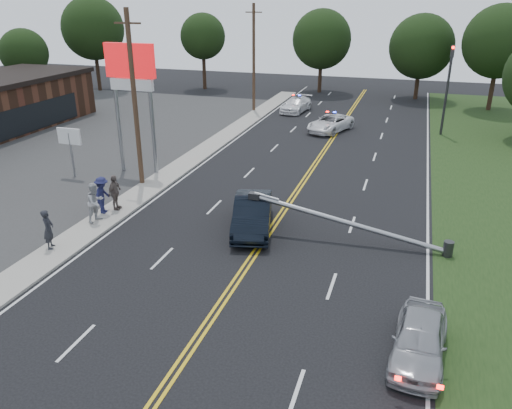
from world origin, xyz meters
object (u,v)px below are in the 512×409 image
(traffic_signal, at_px, (448,83))
(bystander_a, at_px, (48,229))
(pylon_sign, at_px, (131,78))
(fallen_streetlight, at_px, (358,225))
(waiting_sedan, at_px, (419,339))
(bystander_b, at_px, (95,202))
(small_sign, at_px, (70,140))
(emergency_a, at_px, (330,123))
(crashed_sedan, at_px, (252,214))
(emergency_b, at_px, (296,105))
(utility_pole_far, at_px, (254,58))
(bystander_d, at_px, (115,192))
(utility_pole_mid, at_px, (135,100))
(bystander_c, at_px, (102,195))

(traffic_signal, bearing_deg, bystander_a, -122.55)
(pylon_sign, bearing_deg, fallen_streetlight, -22.22)
(waiting_sedan, distance_m, bystander_b, 16.47)
(small_sign, relative_size, fallen_streetlight, 0.33)
(small_sign, xyz_separation_m, emergency_a, (13.40, 16.33, -1.65))
(pylon_sign, distance_m, bystander_b, 9.30)
(crashed_sedan, height_order, emergency_b, crashed_sedan)
(small_sign, relative_size, utility_pole_far, 0.31)
(emergency_b, relative_size, bystander_d, 2.57)
(small_sign, distance_m, bystander_a, 10.29)
(traffic_signal, bearing_deg, emergency_b, 159.45)
(utility_pole_mid, xyz_separation_m, emergency_b, (4.05, 23.04, -4.38))
(traffic_signal, distance_m, fallen_streetlight, 22.62)
(emergency_b, bearing_deg, waiting_sedan, -63.25)
(traffic_signal, relative_size, bystander_d, 3.75)
(bystander_b, bearing_deg, emergency_a, -8.75)
(bystander_a, bearing_deg, utility_pole_mid, -21.60)
(waiting_sedan, bearing_deg, emergency_a, 109.64)
(small_sign, distance_m, bystander_c, 7.10)
(crashed_sedan, relative_size, waiting_sedan, 1.25)
(fallen_streetlight, height_order, bystander_b, bystander_b)
(utility_pole_mid, distance_m, utility_pole_far, 22.00)
(crashed_sedan, bearing_deg, utility_pole_far, 93.40)
(utility_pole_mid, height_order, emergency_b, utility_pole_mid)
(emergency_a, xyz_separation_m, bystander_b, (-7.89, -21.98, 0.44))
(waiting_sedan, xyz_separation_m, bystander_c, (-15.74, 6.69, 0.41))
(traffic_signal, bearing_deg, small_sign, -141.10)
(utility_pole_mid, height_order, bystander_a, utility_pole_mid)
(fallen_streetlight, distance_m, bystander_d, 12.61)
(pylon_sign, relative_size, fallen_streetlight, 0.85)
(traffic_signal, xyz_separation_m, bystander_c, (-17.07, -22.63, -3.11))
(bystander_b, bearing_deg, bystander_c, 26.46)
(small_sign, bearing_deg, bystander_d, -35.98)
(crashed_sedan, height_order, bystander_b, bystander_b)
(crashed_sedan, xyz_separation_m, waiting_sedan, (7.84, -7.32, -0.14))
(small_sign, relative_size, emergency_b, 0.64)
(small_sign, distance_m, emergency_b, 24.73)
(pylon_sign, bearing_deg, bystander_a, -80.99)
(fallen_streetlight, height_order, utility_pole_mid, utility_pole_mid)
(utility_pole_far, height_order, bystander_c, utility_pole_far)
(pylon_sign, relative_size, utility_pole_far, 0.80)
(small_sign, bearing_deg, traffic_signal, 38.90)
(traffic_signal, bearing_deg, emergency_a, -169.37)
(emergency_a, relative_size, bystander_a, 2.73)
(pylon_sign, bearing_deg, utility_pole_far, 86.28)
(bystander_b, xyz_separation_m, bystander_d, (0.07, 1.60, -0.06))
(waiting_sedan, distance_m, bystander_d, 17.03)
(fallen_streetlight, height_order, emergency_a, fallen_streetlight)
(pylon_sign, distance_m, bystander_d, 8.08)
(fallen_streetlight, xyz_separation_m, bystander_c, (-12.96, -0.64, 0.17))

